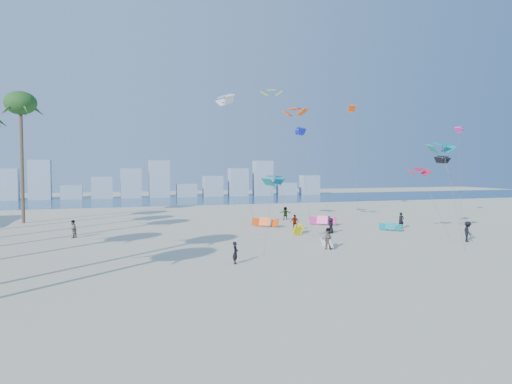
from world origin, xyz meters
name	(u,v)px	position (x,y,z in m)	size (l,w,h in m)	color
ground	(289,277)	(0.00, 0.00, 0.00)	(220.00, 220.00, 0.00)	beige
ocean	(158,200)	(0.00, 72.00, 0.01)	(220.00, 220.00, 0.00)	navy
kitesurfer_near	(235,253)	(-2.12, 5.02, 0.80)	(0.58, 0.38, 1.59)	black
kitesurfer_mid	(328,239)	(6.86, 8.46, 0.90)	(0.87, 0.68, 1.80)	gray
kitesurfers_far	(314,223)	(10.46, 18.98, 0.88)	(35.84, 23.65, 1.88)	black
grounded_kites	(313,226)	(10.69, 19.67, 0.47)	(14.66, 18.65, 1.03)	yellow
flying_kites	(330,121)	(13.91, 22.26, 12.17)	(33.10, 35.04, 18.57)	#0B878B
distant_skyline	(148,184)	(-1.19, 82.00, 3.09)	(85.00, 3.00, 8.40)	#9EADBF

